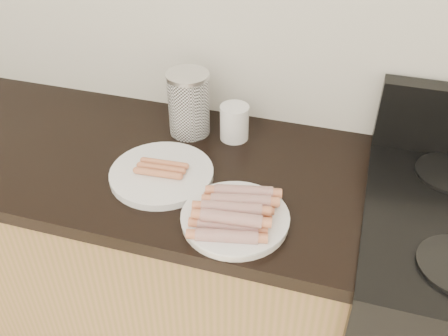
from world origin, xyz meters
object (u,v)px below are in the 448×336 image
(side_plate, at_px, (162,174))
(canister, at_px, (189,103))
(main_plate, at_px, (235,220))
(mug, at_px, (234,122))

(side_plate, relative_size, canister, 1.44)
(main_plate, bearing_deg, side_plate, 154.29)
(main_plate, height_order, side_plate, side_plate)
(side_plate, height_order, mug, mug)
(main_plate, relative_size, mug, 2.42)
(main_plate, relative_size, canister, 1.33)
(canister, height_order, mug, canister)
(side_plate, relative_size, mug, 2.62)
(main_plate, relative_size, side_plate, 0.92)
(main_plate, xyz_separation_m, canister, (-0.24, 0.35, 0.09))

